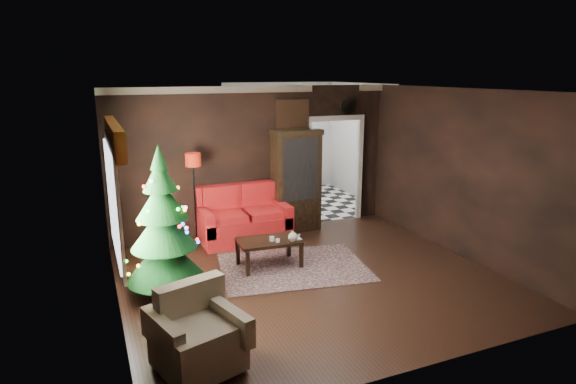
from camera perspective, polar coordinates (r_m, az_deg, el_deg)
name	(u,v)px	position (r m, az deg, el deg)	size (l,w,h in m)	color
floor	(311,279)	(7.42, 2.76, -10.23)	(5.50, 5.50, 0.00)	black
ceiling	(313,90)	(6.77, 3.04, 11.94)	(5.50, 5.50, 0.00)	white
wall_back	(255,161)	(9.22, -3.89, 3.72)	(5.50, 5.50, 0.00)	black
wall_front	(423,244)	(4.93, 15.71, -6.00)	(5.50, 5.50, 0.00)	black
wall_left	(111,210)	(6.30, -20.26, -1.98)	(5.50, 5.50, 0.00)	black
wall_right	(461,174)	(8.50, 19.84, 2.03)	(5.50, 5.50, 0.00)	black
doorway	(333,172)	(9.97, 5.42, 2.42)	(1.10, 0.10, 2.10)	white
left_window	(113,202)	(6.48, -20.04, -1.07)	(0.05, 1.60, 1.40)	white
valance	(114,137)	(6.34, -19.94, 6.18)	(0.12, 2.10, 0.35)	#A8561C
kitchen_floor	(303,203)	(11.51, 1.77, -1.31)	(3.00, 3.00, 0.00)	white
kitchen_window	(280,126)	(12.51, -0.98, 7.85)	(0.70, 0.06, 0.70)	white
rug	(294,267)	(7.80, 0.68, -8.91)	(2.29, 1.66, 0.01)	#32282E
loveseat	(244,214)	(8.90, -5.28, -2.66)	(1.70, 0.90, 1.00)	maroon
curio_cabinet	(296,183)	(9.37, 0.95, 1.11)	(0.90, 0.45, 1.90)	black
floor_lamp	(195,201)	(8.63, -10.99, -1.10)	(0.29, 0.29, 1.72)	black
christmas_tree	(163,224)	(6.73, -14.62, -3.66)	(1.07, 1.07, 2.04)	black
armchair	(197,330)	(5.24, -10.74, -15.81)	(0.82, 0.82, 0.84)	beige
coffee_table	(269,253)	(7.77, -2.25, -7.20)	(0.98, 0.59, 0.44)	black
teapot	(293,237)	(7.57, 0.58, -5.33)	(0.17, 0.17, 0.16)	beige
cup_a	(272,239)	(7.63, -1.93, -5.56)	(0.08, 0.08, 0.07)	silver
cup_b	(278,240)	(7.57, -1.22, -5.77)	(0.06, 0.06, 0.05)	white
book	(291,233)	(7.67, 0.34, -4.89)	(0.16, 0.02, 0.21)	olive
wall_clock	(347,106)	(9.86, 7.04, 10.06)	(0.32, 0.32, 0.06)	silver
painting	(292,115)	(9.34, 0.52, 9.15)	(0.62, 0.05, 0.52)	#A67C41
kitchen_counter	(284,175)	(12.48, -0.52, 2.02)	(1.80, 0.60, 0.90)	silver
kitchen_table	(297,192)	(11.04, 1.02, 0.02)	(0.70, 0.70, 0.75)	brown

